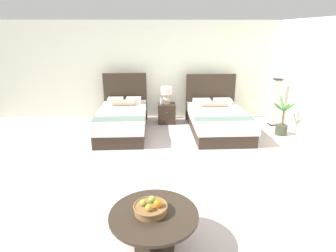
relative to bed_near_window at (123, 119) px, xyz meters
name	(u,v)px	position (x,y,z in m)	size (l,w,h in m)	color
ground_plane	(174,171)	(1.14, -2.03, -0.32)	(9.69, 10.27, 0.02)	beige
wall_back	(169,70)	(1.14, 1.31, 0.98)	(9.69, 0.12, 2.59)	white
bed_near_window	(123,119)	(0.00, 0.00, 0.00)	(1.18, 2.14, 1.28)	#33281E
bed_near_corner	(217,120)	(2.29, 0.01, -0.02)	(1.36, 2.18, 1.24)	#33281E
nightstand	(167,113)	(1.07, 0.68, -0.05)	(0.45, 0.43, 0.52)	#33281E
table_lamp	(167,93)	(1.07, 0.70, 0.48)	(0.29, 0.29, 0.44)	beige
vase	(161,101)	(0.94, 0.64, 0.29)	(0.07, 0.07, 0.15)	#B1BCC9
coffee_table	(154,221)	(0.83, -3.88, 0.05)	(0.98, 0.98, 0.47)	#33281E
fruit_bowl	(151,208)	(0.80, -3.86, 0.21)	(0.38, 0.38, 0.16)	olive
floor_lamp_corner	(275,102)	(3.83, 0.43, 0.29)	(0.21, 0.21, 1.20)	black
potted_palm	(282,124)	(3.75, -0.29, -0.07)	(0.54, 0.48, 0.91)	#3A4130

